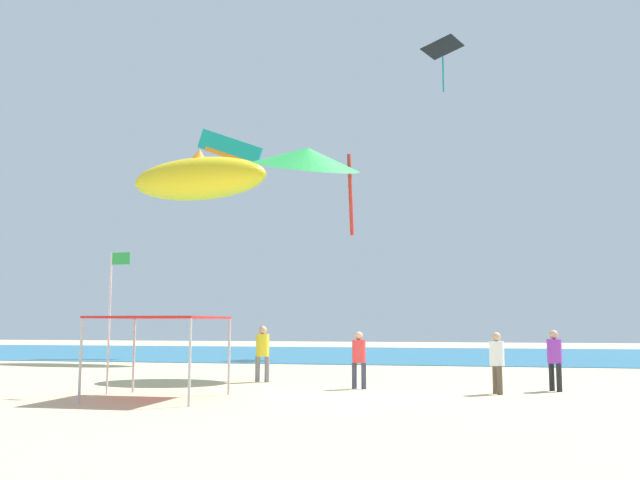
{
  "coord_description": "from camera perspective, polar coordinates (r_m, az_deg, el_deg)",
  "views": [
    {
      "loc": [
        3.16,
        -19.18,
        2.01
      ],
      "look_at": [
        -2.25,
        6.72,
        5.19
      ],
      "focal_mm": 38.86,
      "sensor_mm": 36.0,
      "label": 1
    }
  ],
  "objects": [
    {
      "name": "canopy_tent",
      "position": [
        19.32,
        -13.02,
        -6.47
      ],
      "size": [
        3.01,
        2.96,
        2.19
      ],
      "color": "#B2B2B7",
      "rests_on": "ground"
    },
    {
      "name": "banner_flag",
      "position": [
        20.82,
        -16.78,
        -5.48
      ],
      "size": [
        0.61,
        0.06,
        4.04
      ],
      "color": "silver",
      "rests_on": "ground"
    },
    {
      "name": "kite_parafoil_teal",
      "position": [
        44.24,
        -7.41,
        7.49
      ],
      "size": [
        4.22,
        0.8,
        2.57
      ],
      "rotation": [
        0.0,
        0.0,
        0.09
      ],
      "color": "teal"
    },
    {
      "name": "person_leftmost",
      "position": [
        21.68,
        3.22,
        -9.45
      ],
      "size": [
        0.46,
        0.42,
        1.75
      ],
      "rotation": [
        0.0,
        0.0,
        6.08
      ],
      "color": "#33384C",
      "rests_on": "ground"
    },
    {
      "name": "person_near_tent",
      "position": [
        24.22,
        -4.76,
        -8.93
      ],
      "size": [
        0.51,
        0.46,
        1.92
      ],
      "rotation": [
        0.0,
        0.0,
        6.22
      ],
      "color": "slate",
      "rests_on": "ground"
    },
    {
      "name": "kite_inflatable_yellow",
      "position": [
        38.29,
        -9.96,
        5.02
      ],
      "size": [
        8.27,
        3.68,
        3.01
      ],
      "rotation": [
        0.0,
        0.0,
        6.14
      ],
      "color": "yellow"
    },
    {
      "name": "kite_diamond_black",
      "position": [
        47.63,
        10.06,
        15.17
      ],
      "size": [
        2.87,
        2.9,
        3.31
      ],
      "rotation": [
        0.0,
        0.0,
        1.19
      ],
      "color": "black"
    },
    {
      "name": "person_rightmost",
      "position": [
        20.7,
        14.36,
        -9.37
      ],
      "size": [
        0.42,
        0.45,
        1.75
      ],
      "rotation": [
        0.0,
        0.0,
        5.08
      ],
      "color": "brown",
      "rests_on": "ground"
    },
    {
      "name": "ground",
      "position": [
        19.55,
        2.49,
        -12.9
      ],
      "size": [
        110.0,
        110.0,
        0.1
      ],
      "primitive_type": "cube",
      "color": "#D1BA8C"
    },
    {
      "name": "person_central",
      "position": [
        22.05,
        18.75,
        -8.98
      ],
      "size": [
        0.43,
        0.43,
        1.8
      ],
      "rotation": [
        0.0,
        0.0,
        2.16
      ],
      "color": "black",
      "rests_on": "ground"
    },
    {
      "name": "kite_delta_green",
      "position": [
        27.08,
        -1.06,
        6.81
      ],
      "size": [
        5.78,
        5.79,
        4.0
      ],
      "rotation": [
        0.0,
        0.0,
        3.67
      ],
      "color": "green"
    },
    {
      "name": "ocean_strip",
      "position": [
        45.32,
        7.89,
        -9.31
      ],
      "size": [
        110.0,
        23.68,
        0.03
      ],
      "primitive_type": "cube",
      "color": "#1E6B93",
      "rests_on": "ground"
    }
  ]
}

